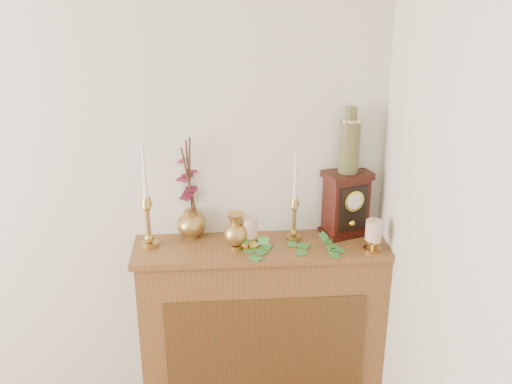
{
  "coord_description": "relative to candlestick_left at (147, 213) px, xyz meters",
  "views": [
    {
      "loc": [
        1.18,
        -0.46,
        2.23
      ],
      "look_at": [
        1.36,
        2.05,
        1.22
      ],
      "focal_mm": 42.0,
      "sensor_mm": 36.0,
      "label": 1
    }
  ],
  "objects": [
    {
      "name": "pillar_candle_right",
      "position": [
        1.05,
        -0.12,
        -0.08
      ],
      "size": [
        0.08,
        0.08,
        0.16
      ],
      "rotation": [
        0.0,
        0.0,
        -0.12
      ],
      "color": "gold",
      "rests_on": "console_shelf"
    },
    {
      "name": "console_shelf",
      "position": [
        0.54,
        -0.02,
        -0.66
      ],
      "size": [
        1.24,
        0.34,
        0.93
      ],
      "color": "brown",
      "rests_on": "ground"
    },
    {
      "name": "ivy_garland",
      "position": [
        0.63,
        -0.07,
        -0.16
      ],
      "size": [
        0.5,
        0.2,
        0.09
      ],
      "rotation": [
        0.0,
        0.0,
        0.41
      ],
      "color": "#32772D",
      "rests_on": "console_shelf"
    },
    {
      "name": "ginger_jar",
      "position": [
        0.19,
        0.13,
        0.07
      ],
      "size": [
        0.21,
        0.23,
        0.53
      ],
      "rotation": [
        0.0,
        0.0,
        -0.27
      ],
      "color": "tan",
      "rests_on": "console_shelf"
    },
    {
      "name": "candlestick_left",
      "position": [
        0.0,
        0.0,
        0.0
      ],
      "size": [
        0.09,
        0.09,
        0.52
      ],
      "rotation": [
        0.0,
        0.0,
        0.16
      ],
      "color": "tan",
      "rests_on": "console_shelf"
    },
    {
      "name": "pillar_candle_left",
      "position": [
        0.47,
        -0.04,
        -0.08
      ],
      "size": [
        0.09,
        0.09,
        0.16
      ],
      "rotation": [
        0.0,
        0.0,
        0.43
      ],
      "color": "gold",
      "rests_on": "console_shelf"
    },
    {
      "name": "bud_vase",
      "position": [
        0.41,
        -0.06,
        -0.08
      ],
      "size": [
        0.11,
        0.11,
        0.18
      ],
      "rotation": [
        0.0,
        0.0,
        0.09
      ],
      "color": "tan",
      "rests_on": "console_shelf"
    },
    {
      "name": "ceramic_vase",
      "position": [
        0.96,
        0.07,
        0.3
      ],
      "size": [
        0.1,
        0.1,
        0.32
      ],
      "rotation": [
        0.0,
        0.0,
        0.33
      ],
      "color": "#193326",
      "rests_on": "mantel_clock"
    },
    {
      "name": "candlestick_center",
      "position": [
        0.7,
        0.03,
        -0.03
      ],
      "size": [
        0.07,
        0.07,
        0.43
      ],
      "rotation": [
        0.0,
        0.0,
        0.02
      ],
      "color": "tan",
      "rests_on": "console_shelf"
    },
    {
      "name": "mantel_clock",
      "position": [
        0.96,
        0.07,
        -0.01
      ],
      "size": [
        0.25,
        0.21,
        0.33
      ],
      "rotation": [
        0.0,
        0.0,
        0.33
      ],
      "color": "#330E0A",
      "rests_on": "console_shelf"
    }
  ]
}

